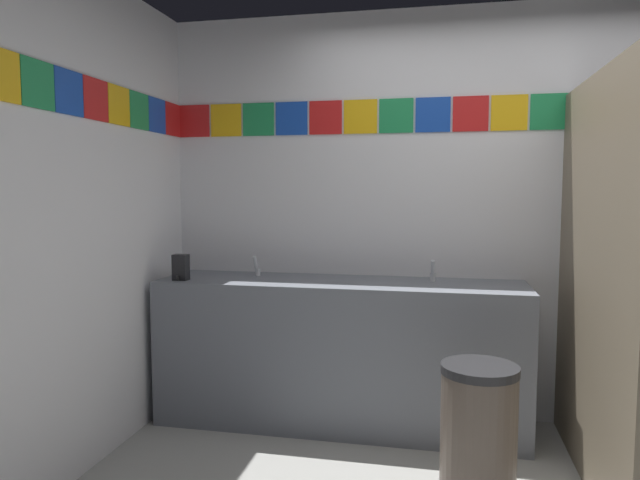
% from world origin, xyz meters
% --- Properties ---
extents(wall_back, '(4.34, 0.09, 2.59)m').
position_xyz_m(wall_back, '(0.00, 1.47, 1.30)').
color(wall_back, silver).
rests_on(wall_back, ground_plane).
extents(wall_side, '(0.09, 2.86, 2.59)m').
position_xyz_m(wall_side, '(-2.21, -0.00, 1.30)').
color(wall_side, silver).
rests_on(wall_side, ground_plane).
extents(vanity_counter, '(2.24, 0.56, 0.90)m').
position_xyz_m(vanity_counter, '(-1.00, 1.15, 0.46)').
color(vanity_counter, slate).
rests_on(vanity_counter, ground_plane).
extents(faucet_left, '(0.04, 0.10, 0.14)m').
position_xyz_m(faucet_left, '(-1.56, 1.24, 0.95)').
color(faucet_left, silver).
rests_on(faucet_left, vanity_counter).
extents(faucet_right, '(0.04, 0.10, 0.14)m').
position_xyz_m(faucet_right, '(-0.44, 1.24, 0.95)').
color(faucet_right, silver).
rests_on(faucet_right, vanity_counter).
extents(soap_dispenser, '(0.09, 0.09, 0.16)m').
position_xyz_m(soap_dispenser, '(-1.97, 0.99, 0.98)').
color(soap_dispenser, black).
rests_on(soap_dispenser, vanity_counter).
extents(trash_bin, '(0.35, 0.35, 0.67)m').
position_xyz_m(trash_bin, '(-0.21, 0.33, 0.34)').
color(trash_bin, brown).
rests_on(trash_bin, ground_plane).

